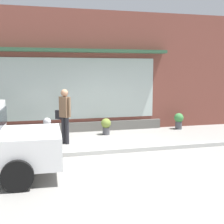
% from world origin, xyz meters
% --- Properties ---
extents(ground_plane, '(60.00, 60.00, 0.00)m').
position_xyz_m(ground_plane, '(0.00, 0.00, 0.00)').
color(ground_plane, gray).
extents(curb_strip, '(14.00, 0.24, 0.12)m').
position_xyz_m(curb_strip, '(0.00, -0.20, 0.06)').
color(curb_strip, '#B2B2AD').
rests_on(curb_strip, ground_plane).
extents(storefront, '(14.00, 0.81, 4.51)m').
position_xyz_m(storefront, '(-0.00, 3.19, 2.22)').
color(storefront, brown).
rests_on(storefront, ground_plane).
extents(fire_hydrant, '(0.39, 0.36, 0.93)m').
position_xyz_m(fire_hydrant, '(-1.36, 0.69, 0.46)').
color(fire_hydrant, '#B2B2B7').
rests_on(fire_hydrant, ground_plane).
extents(pedestrian_with_handbag, '(0.46, 0.56, 1.72)m').
position_xyz_m(pedestrian_with_handbag, '(-0.80, 1.23, 1.01)').
color(pedestrian_with_handbag, '#232328').
rests_on(pedestrian_with_handbag, ground_plane).
extents(potted_plant_near_hydrant, '(0.37, 0.37, 0.63)m').
position_xyz_m(potted_plant_near_hydrant, '(3.80, 2.50, 0.36)').
color(potted_plant_near_hydrant, '#4C4C51').
rests_on(potted_plant_near_hydrant, ground_plane).
extents(potted_plant_window_center, '(0.36, 0.36, 0.59)m').
position_xyz_m(potted_plant_window_center, '(0.77, 2.20, 0.34)').
color(potted_plant_window_center, '#4C4C51').
rests_on(potted_plant_window_center, ground_plane).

